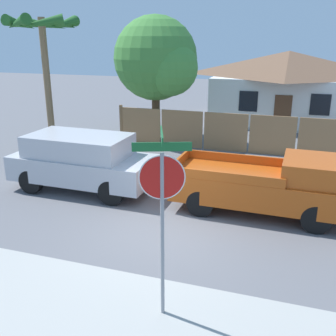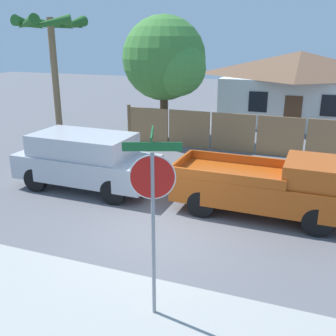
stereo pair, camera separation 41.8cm
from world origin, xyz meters
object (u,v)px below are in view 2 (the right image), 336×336
object	(u,v)px
oak_tree	(167,61)
palm_tree	(51,36)
red_suv	(86,159)
stop_sign	(153,194)
house	(298,87)
orange_pickup	(270,186)

from	to	relation	value
oak_tree	palm_tree	xyz separation A→B (m)	(-3.51, -4.03, 1.11)
red_suv	stop_sign	world-z (taller)	stop_sign
house	palm_tree	bearing A→B (deg)	-131.85
palm_tree	orange_pickup	bearing A→B (deg)	-19.46
oak_tree	red_suv	xyz separation A→B (m)	(-0.11, -7.37, -2.83)
house	red_suv	xyz separation A→B (m)	(-5.92, -13.74, -1.14)
house	stop_sign	world-z (taller)	house
red_suv	orange_pickup	size ratio (longest dim) A/B	0.94
palm_tree	red_suv	size ratio (longest dim) A/B	1.21
house	oak_tree	bearing A→B (deg)	-132.36
house	palm_tree	distance (m)	14.25
stop_sign	red_suv	bearing A→B (deg)	111.03
red_suv	orange_pickup	world-z (taller)	red_suv
oak_tree	stop_sign	bearing A→B (deg)	-70.33
oak_tree	stop_sign	size ratio (longest dim) A/B	1.72
red_suv	stop_sign	xyz separation A→B (m)	(4.59, -5.15, 1.36)
stop_sign	house	bearing A→B (deg)	65.30
orange_pickup	house	bearing A→B (deg)	91.73
orange_pickup	red_suv	bearing A→B (deg)	-178.86
orange_pickup	oak_tree	bearing A→B (deg)	130.04
house	orange_pickup	xyz separation A→B (m)	(0.13, -13.75, -1.29)
palm_tree	stop_sign	world-z (taller)	palm_tree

